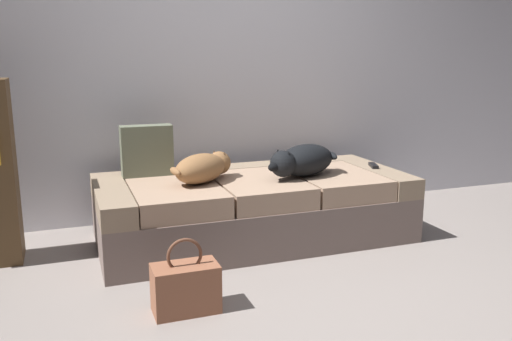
% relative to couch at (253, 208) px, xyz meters
% --- Properties ---
extents(ground_plane, '(10.00, 10.00, 0.00)m').
position_rel_couch_xyz_m(ground_plane, '(0.00, -1.15, -0.22)').
color(ground_plane, gray).
extents(back_wall, '(6.40, 0.10, 2.80)m').
position_rel_couch_xyz_m(back_wall, '(0.00, 0.71, 1.18)').
color(back_wall, silver).
rests_on(back_wall, ground).
extents(couch, '(2.06, 0.95, 0.44)m').
position_rel_couch_xyz_m(couch, '(0.00, 0.00, 0.00)').
color(couch, '#73615A').
rests_on(couch, ground).
extents(dog_tan, '(0.50, 0.43, 0.19)m').
position_rel_couch_xyz_m(dog_tan, '(-0.35, -0.04, 0.31)').
color(dog_tan, olive).
rests_on(dog_tan, couch).
extents(dog_dark, '(0.60, 0.43, 0.21)m').
position_rel_couch_xyz_m(dog_dark, '(0.31, -0.11, 0.33)').
color(dog_dark, black).
rests_on(dog_dark, couch).
extents(tv_remote, '(0.09, 0.16, 0.02)m').
position_rel_couch_xyz_m(tv_remote, '(0.92, -0.01, 0.23)').
color(tv_remote, black).
rests_on(tv_remote, couch).
extents(throw_pillow, '(0.34, 0.12, 0.34)m').
position_rel_couch_xyz_m(throw_pillow, '(-0.66, 0.27, 0.39)').
color(throw_pillow, '#5F6752').
rests_on(throw_pillow, couch).
extents(handbag, '(0.32, 0.18, 0.38)m').
position_rel_couch_xyz_m(handbag, '(-0.67, -0.89, -0.09)').
color(handbag, '#91573D').
rests_on(handbag, ground).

